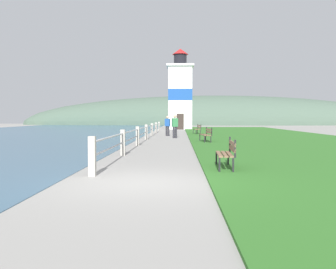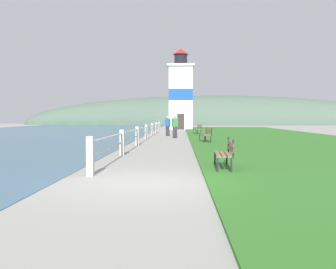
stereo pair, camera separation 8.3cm
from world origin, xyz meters
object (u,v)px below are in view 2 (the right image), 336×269
(person_by_railing, at_px, (175,125))
(park_bench_near, at_px, (226,152))
(park_bench_midway, at_px, (206,134))
(lighthouse, at_px, (181,94))
(person_strolling, at_px, (168,125))
(park_bench_far, at_px, (198,128))

(person_by_railing, bearing_deg, park_bench_near, 158.90)
(park_bench_near, height_order, park_bench_midway, same)
(lighthouse, bearing_deg, person_by_railing, -91.19)
(lighthouse, relative_size, person_by_railing, 6.01)
(person_strolling, bearing_deg, park_bench_near, -151.13)
(park_bench_midway, relative_size, person_by_railing, 1.14)
(park_bench_near, relative_size, park_bench_far, 0.97)
(park_bench_midway, xyz_separation_m, person_by_railing, (-2.01, 4.77, 0.40))
(park_bench_midway, relative_size, person_strolling, 1.19)
(park_bench_near, xyz_separation_m, park_bench_far, (0.23, 22.69, 0.00))
(park_bench_midway, bearing_deg, park_bench_near, 83.29)
(park_bench_near, distance_m, lighthouse, 37.97)
(park_bench_near, relative_size, lighthouse, 0.16)
(park_bench_near, height_order, person_strolling, person_strolling)
(park_bench_far, distance_m, person_by_railing, 6.29)
(park_bench_far, height_order, person_strolling, person_strolling)
(park_bench_midway, bearing_deg, park_bench_far, -95.33)
(park_bench_far, bearing_deg, park_bench_near, 82.37)
(park_bench_far, distance_m, person_strolling, 3.87)
(person_by_railing, bearing_deg, park_bench_midway, 175.76)
(park_bench_near, relative_size, park_bench_midway, 0.85)
(person_strolling, bearing_deg, park_bench_far, -20.88)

